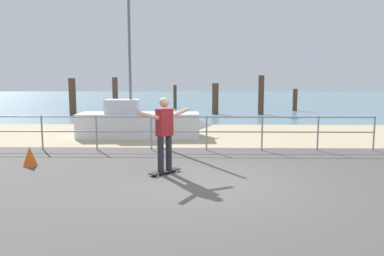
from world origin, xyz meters
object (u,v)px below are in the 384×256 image
object	(u,v)px
sailboat	(144,123)
traffic_cone	(30,157)
skateboard	(165,172)
skateboarder	(164,130)

from	to	relation	value
sailboat	traffic_cone	size ratio (longest dim) A/B	10.65
sailboat	skateboard	size ratio (longest dim) A/B	7.39
sailboat	skateboard	world-z (taller)	sailboat
sailboat	traffic_cone	bearing A→B (deg)	-113.54
skateboarder	skateboard	bearing A→B (deg)	153.43
skateboarder	traffic_cone	world-z (taller)	skateboarder
sailboat	skateboarder	world-z (taller)	sailboat
sailboat	traffic_cone	xyz separation A→B (m)	(-2.08, -4.76, -0.27)
traffic_cone	skateboarder	bearing A→B (deg)	-11.46
skateboard	skateboarder	size ratio (longest dim) A/B	0.44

